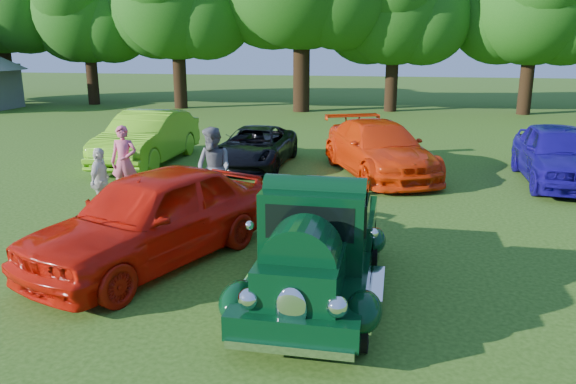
% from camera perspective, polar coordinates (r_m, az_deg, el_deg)
% --- Properties ---
extents(ground, '(120.00, 120.00, 0.00)m').
position_cam_1_polar(ground, '(9.12, -6.07, -9.81)').
color(ground, '#274710').
rests_on(ground, ground).
extents(hero_pickup, '(2.11, 4.54, 1.77)m').
position_cam_1_polar(hero_pickup, '(8.64, 2.92, -5.67)').
color(hero_pickup, black).
rests_on(hero_pickup, ground).
extents(red_convertible, '(3.68, 5.32, 1.68)m').
position_cam_1_polar(red_convertible, '(10.17, -13.64, -2.45)').
color(red_convertible, red).
rests_on(red_convertible, ground).
extents(back_car_lime, '(1.81, 5.08, 1.67)m').
position_cam_1_polar(back_car_lime, '(18.76, -14.10, 5.37)').
color(back_car_lime, '#5EB317').
rests_on(back_car_lime, ground).
extents(back_car_black, '(2.09, 4.46, 1.23)m').
position_cam_1_polar(back_car_black, '(17.80, -3.39, 4.59)').
color(back_car_black, black).
rests_on(back_car_black, ground).
extents(back_car_orange, '(4.14, 5.78, 1.55)m').
position_cam_1_polar(back_car_orange, '(16.83, 9.24, 4.37)').
color(back_car_orange, red).
rests_on(back_car_orange, ground).
extents(back_car_blue, '(2.05, 4.89, 1.65)m').
position_cam_1_polar(back_car_blue, '(17.25, 25.83, 3.49)').
color(back_car_blue, '#170B81').
rests_on(back_car_blue, ground).
extents(spectator_pink, '(0.72, 0.53, 1.82)m').
position_cam_1_polar(spectator_pink, '(14.74, -16.31, 2.99)').
color(spectator_pink, '#CE5574').
rests_on(spectator_pink, ground).
extents(spectator_grey, '(1.17, 1.08, 1.95)m').
position_cam_1_polar(spectator_grey, '(13.09, -7.57, 2.31)').
color(spectator_grey, slate).
rests_on(spectator_grey, ground).
extents(spectator_white, '(0.49, 0.94, 1.54)m').
position_cam_1_polar(spectator_white, '(13.35, -18.52, 1.00)').
color(spectator_white, silver).
rests_on(spectator_white, ground).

